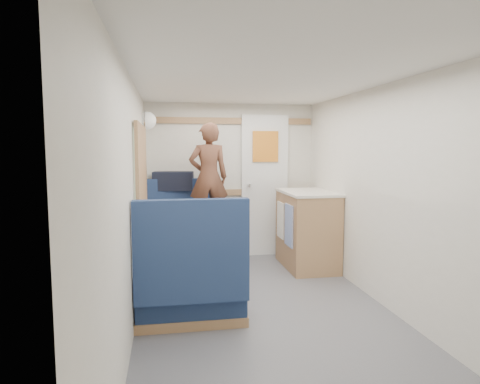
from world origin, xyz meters
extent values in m
plane|color=#515156|center=(0.00, 0.00, 0.00)|extent=(4.50, 4.50, 0.00)
plane|color=silver|center=(0.00, 0.00, 2.00)|extent=(4.50, 4.50, 0.00)
cube|color=silver|center=(0.00, 2.25, 1.00)|extent=(2.20, 0.02, 2.00)
cube|color=silver|center=(-1.10, 0.00, 1.00)|extent=(0.02, 4.50, 2.00)
cube|color=silver|center=(1.10, 0.00, 1.00)|extent=(0.02, 4.50, 2.00)
cube|color=olive|center=(0.00, 2.23, 0.85)|extent=(2.15, 0.02, 0.08)
cube|color=olive|center=(0.00, 2.23, 1.78)|extent=(2.15, 0.02, 0.08)
cube|color=gray|center=(-1.08, 1.00, 1.25)|extent=(0.04, 1.30, 0.72)
cube|color=white|center=(0.45, 2.22, 0.93)|extent=(0.62, 0.04, 1.86)
cube|color=orange|center=(0.45, 2.19, 1.45)|extent=(0.34, 0.03, 0.40)
cylinder|color=silver|center=(0.23, 2.17, 0.95)|extent=(0.04, 0.10, 0.04)
cube|color=white|center=(-0.65, 1.00, 0.70)|extent=(0.62, 0.92, 0.04)
cylinder|color=silver|center=(-0.65, 1.00, 0.35)|extent=(0.08, 0.08, 0.66)
cylinder|color=silver|center=(-0.65, 1.00, 0.01)|extent=(0.36, 0.36, 0.03)
cube|color=navy|center=(-0.65, 1.80, 0.23)|extent=(0.88, 0.50, 0.45)
cube|color=navy|center=(-0.65, 2.08, 0.65)|extent=(0.88, 0.10, 0.80)
cube|color=olive|center=(-0.65, 1.80, 0.04)|extent=(0.90, 0.52, 0.08)
cube|color=navy|center=(-0.65, 0.20, 0.23)|extent=(0.88, 0.50, 0.45)
cube|color=navy|center=(-0.65, -0.08, 0.65)|extent=(0.88, 0.10, 0.80)
cube|color=olive|center=(-0.65, 0.20, 0.04)|extent=(0.90, 0.52, 0.08)
cube|color=olive|center=(-0.65, 2.12, 0.88)|extent=(0.90, 0.14, 0.04)
sphere|color=white|center=(-1.04, 1.85, 1.75)|extent=(0.20, 0.20, 0.20)
cube|color=olive|center=(0.82, 1.55, 0.45)|extent=(0.54, 0.90, 0.90)
cube|color=silver|center=(0.82, 1.55, 0.91)|extent=(0.56, 0.92, 0.03)
cube|color=#5972B2|center=(0.54, 1.37, 0.55)|extent=(0.01, 0.30, 0.48)
cube|color=silver|center=(0.54, 1.73, 0.55)|extent=(0.01, 0.28, 0.44)
imported|color=brown|center=(-0.34, 1.75, 1.09)|extent=(0.48, 0.33, 1.28)
cube|color=black|center=(-0.75, 2.12, 1.02)|extent=(0.52, 0.31, 0.24)
cube|color=white|center=(-0.61, 0.90, 0.73)|extent=(0.27, 0.36, 0.02)
sphere|color=#D84A09|center=(-0.46, 0.87, 0.77)|extent=(0.07, 0.07, 0.07)
cube|color=#D5CB7B|center=(-0.63, 0.78, 0.75)|extent=(0.11, 0.09, 0.03)
cylinder|color=white|center=(-0.65, 1.07, 0.72)|extent=(0.06, 0.06, 0.01)
cylinder|color=white|center=(-0.65, 1.07, 0.78)|extent=(0.01, 0.01, 0.10)
sphere|color=#4C0816|center=(-0.65, 1.07, 0.85)|extent=(0.08, 0.08, 0.08)
cylinder|color=white|center=(-0.74, 0.62, 0.78)|extent=(0.07, 0.07, 0.12)
cylinder|color=white|center=(-0.75, 1.16, 0.78)|extent=(0.07, 0.07, 0.12)
cylinder|color=white|center=(-0.60, 1.20, 0.78)|extent=(0.07, 0.07, 0.11)
cylinder|color=#955C15|center=(-0.43, 1.00, 0.77)|extent=(0.06, 0.06, 0.10)
cylinder|color=black|center=(-0.61, 1.19, 0.77)|extent=(0.04, 0.04, 0.10)
cylinder|color=white|center=(-0.66, 1.06, 0.76)|extent=(0.04, 0.04, 0.09)
cube|color=olive|center=(-0.43, 1.18, 0.77)|extent=(0.14, 0.24, 0.09)
camera|label=1|loc=(-0.83, -3.29, 1.44)|focal=32.00mm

